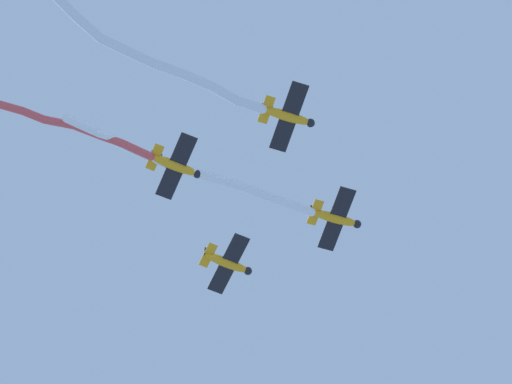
{
  "coord_description": "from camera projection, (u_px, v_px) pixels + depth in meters",
  "views": [
    {
      "loc": [
        27.04,
        28.32,
        3.97
      ],
      "look_at": [
        1.83,
        0.2,
        78.79
      ],
      "focal_mm": 69.24,
      "sensor_mm": 36.0,
      "label": 1
    }
  ],
  "objects": [
    {
      "name": "airplane_lead",
      "position": [
        336.0,
        218.0,
        85.06
      ],
      "size": [
        4.83,
        6.22,
        1.57
      ],
      "rotation": [
        0.0,
        0.0,
        2.71
      ],
      "color": "orange"
    },
    {
      "name": "smoke_trail_lead",
      "position": [
        190.0,
        169.0,
        83.07
      ],
      "size": [
        21.67,
        7.98,
        1.32
      ],
      "color": "white"
    },
    {
      "name": "airplane_left_wing",
      "position": [
        228.0,
        263.0,
        86.62
      ],
      "size": [
        4.86,
        6.34,
        1.57
      ],
      "rotation": [
        0.0,
        0.0,
        2.83
      ],
      "color": "orange"
    },
    {
      "name": "airplane_right_wing",
      "position": [
        288.0,
        116.0,
        81.1
      ],
      "size": [
        4.84,
        6.24,
        1.57
      ],
      "rotation": [
        0.0,
        0.0,
        2.72
      ],
      "color": "orange"
    },
    {
      "name": "smoke_trail_right_wing",
      "position": [
        132.0,
        43.0,
        78.95
      ],
      "size": [
        23.77,
        5.18,
        2.28
      ],
      "color": "white"
    },
    {
      "name": "airplane_slot",
      "position": [
        176.0,
        166.0,
        82.57
      ],
      "size": [
        4.86,
        6.33,
        1.57
      ],
      "rotation": [
        0.0,
        0.0,
        2.82
      ],
      "color": "orange"
    },
    {
      "name": "smoke_trail_slot",
      "position": [
        33.0,
        117.0,
        81.97
      ],
      "size": [
        18.57,
        10.51,
        3.47
      ],
      "color": "#DB4C4C"
    }
  ]
}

